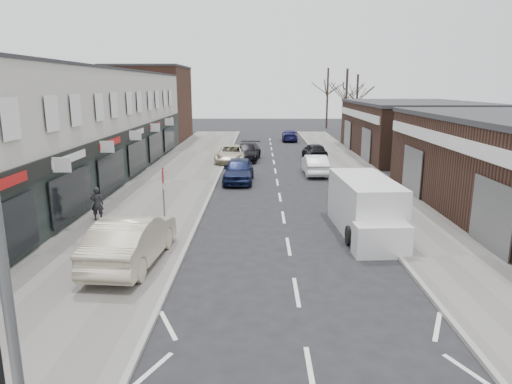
{
  "coord_description": "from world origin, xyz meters",
  "views": [
    {
      "loc": [
        -1.1,
        -6.73,
        6.08
      ],
      "look_at": [
        -1.24,
        8.14,
        2.6
      ],
      "focal_mm": 32.0,
      "sensor_mm": 36.0,
      "label": 1
    }
  ],
  "objects_px": {
    "pedestrian": "(97,204)",
    "parked_car_right_a": "(315,165)",
    "sedan_on_pavement": "(132,239)",
    "white_van": "(366,208)",
    "warning_sign": "(164,180)",
    "parked_car_left_a": "(239,170)",
    "parked_car_right_b": "(315,151)",
    "parked_car_left_b": "(247,152)",
    "street_lamp": "(6,197)",
    "parked_car_left_c": "(232,154)",
    "parked_car_right_c": "(290,135)"
  },
  "relations": [
    {
      "from": "pedestrian",
      "to": "parked_car_right_a",
      "type": "distance_m",
      "value": 16.11
    },
    {
      "from": "pedestrian",
      "to": "sedan_on_pavement",
      "type": "bearing_deg",
      "value": 111.76
    },
    {
      "from": "white_van",
      "to": "sedan_on_pavement",
      "type": "relative_size",
      "value": 1.17
    },
    {
      "from": "warning_sign",
      "to": "white_van",
      "type": "xyz_separation_m",
      "value": [
        8.48,
        -0.26,
        -1.12
      ]
    },
    {
      "from": "parked_car_left_a",
      "to": "parked_car_right_b",
      "type": "bearing_deg",
      "value": 59.46
    },
    {
      "from": "white_van",
      "to": "parked_car_left_b",
      "type": "height_order",
      "value": "white_van"
    },
    {
      "from": "parked_car_left_b",
      "to": "pedestrian",
      "type": "bearing_deg",
      "value": -103.55
    },
    {
      "from": "street_lamp",
      "to": "parked_car_left_b",
      "type": "xyz_separation_m",
      "value": [
        2.33,
        31.65,
        -3.91
      ]
    },
    {
      "from": "warning_sign",
      "to": "white_van",
      "type": "height_order",
      "value": "warning_sign"
    },
    {
      "from": "pedestrian",
      "to": "parked_car_right_b",
      "type": "bearing_deg",
      "value": -131.37
    },
    {
      "from": "parked_car_right_a",
      "to": "parked_car_right_b",
      "type": "relative_size",
      "value": 1.06
    },
    {
      "from": "warning_sign",
      "to": "white_van",
      "type": "relative_size",
      "value": 0.45
    },
    {
      "from": "parked_car_right_b",
      "to": "parked_car_right_a",
      "type": "bearing_deg",
      "value": 77.69
    },
    {
      "from": "sedan_on_pavement",
      "to": "parked_car_right_b",
      "type": "relative_size",
      "value": 1.28
    },
    {
      "from": "warning_sign",
      "to": "sedan_on_pavement",
      "type": "relative_size",
      "value": 0.53
    },
    {
      "from": "parked_car_left_b",
      "to": "parked_car_right_b",
      "type": "relative_size",
      "value": 1.22
    },
    {
      "from": "street_lamp",
      "to": "white_van",
      "type": "xyz_separation_m",
      "value": [
        7.85,
        12.54,
        -3.54
      ]
    },
    {
      "from": "street_lamp",
      "to": "parked_car_left_c",
      "type": "distance_m",
      "value": 30.75
    },
    {
      "from": "sedan_on_pavement",
      "to": "pedestrian",
      "type": "distance_m",
      "value": 5.89
    },
    {
      "from": "parked_car_right_b",
      "to": "parked_car_left_c",
      "type": "bearing_deg",
      "value": 10.13
    },
    {
      "from": "parked_car_left_c",
      "to": "street_lamp",
      "type": "bearing_deg",
      "value": -88.86
    },
    {
      "from": "warning_sign",
      "to": "pedestrian",
      "type": "distance_m",
      "value": 3.71
    },
    {
      "from": "warning_sign",
      "to": "parked_car_left_a",
      "type": "xyz_separation_m",
      "value": [
        2.67,
        10.08,
        -1.42
      ]
    },
    {
      "from": "parked_car_right_b",
      "to": "street_lamp",
      "type": "bearing_deg",
      "value": 70.21
    },
    {
      "from": "parked_car_left_a",
      "to": "parked_car_left_c",
      "type": "distance_m",
      "value": 7.65
    },
    {
      "from": "street_lamp",
      "to": "parked_car_left_c",
      "type": "height_order",
      "value": "street_lamp"
    },
    {
      "from": "pedestrian",
      "to": "parked_car_right_a",
      "type": "xyz_separation_m",
      "value": [
        11.18,
        11.6,
        -0.19
      ]
    },
    {
      "from": "street_lamp",
      "to": "white_van",
      "type": "distance_m",
      "value": 15.21
    },
    {
      "from": "white_van",
      "to": "parked_car_right_a",
      "type": "bearing_deg",
      "value": 89.56
    },
    {
      "from": "warning_sign",
      "to": "parked_car_right_a",
      "type": "bearing_deg",
      "value": 58.16
    },
    {
      "from": "warning_sign",
      "to": "parked_car_left_b",
      "type": "distance_m",
      "value": 19.14
    },
    {
      "from": "parked_car_left_a",
      "to": "parked_car_right_a",
      "type": "xyz_separation_m",
      "value": [
        5.21,
        2.6,
        -0.08
      ]
    },
    {
      "from": "sedan_on_pavement",
      "to": "parked_car_left_a",
      "type": "bearing_deg",
      "value": -97.59
    },
    {
      "from": "pedestrian",
      "to": "parked_car_left_a",
      "type": "bearing_deg",
      "value": -132.16
    },
    {
      "from": "street_lamp",
      "to": "white_van",
      "type": "bearing_deg",
      "value": 57.96
    },
    {
      "from": "parked_car_left_b",
      "to": "parked_car_left_c",
      "type": "relative_size",
      "value": 0.97
    },
    {
      "from": "pedestrian",
      "to": "parked_car_left_c",
      "type": "xyz_separation_m",
      "value": [
        5.06,
        16.59,
        -0.19
      ]
    },
    {
      "from": "parked_car_right_a",
      "to": "parked_car_right_b",
      "type": "distance_m",
      "value": 7.02
    },
    {
      "from": "sedan_on_pavement",
      "to": "parked_car_right_c",
      "type": "bearing_deg",
      "value": -97.46
    },
    {
      "from": "parked_car_left_a",
      "to": "parked_car_right_c",
      "type": "relative_size",
      "value": 1.08
    },
    {
      "from": "parked_car_right_c",
      "to": "parked_car_right_a",
      "type": "bearing_deg",
      "value": 93.72
    },
    {
      "from": "warning_sign",
      "to": "parked_car_right_b",
      "type": "xyz_separation_m",
      "value": [
        8.66,
        19.66,
        -1.52
      ]
    },
    {
      "from": "parked_car_left_c",
      "to": "sedan_on_pavement",
      "type": "bearing_deg",
      "value": -92.23
    },
    {
      "from": "warning_sign",
      "to": "parked_car_right_a",
      "type": "distance_m",
      "value": 15.0
    },
    {
      "from": "warning_sign",
      "to": "sedan_on_pavement",
      "type": "distance_m",
      "value": 4.2
    },
    {
      "from": "street_lamp",
      "to": "parked_car_left_a",
      "type": "bearing_deg",
      "value": 84.91
    },
    {
      "from": "white_van",
      "to": "pedestrian",
      "type": "xyz_separation_m",
      "value": [
        -11.78,
        1.35,
        -0.2
      ]
    },
    {
      "from": "street_lamp",
      "to": "parked_car_left_c",
      "type": "xyz_separation_m",
      "value": [
        1.13,
        30.48,
        -3.92
      ]
    },
    {
      "from": "sedan_on_pavement",
      "to": "parked_car_left_a",
      "type": "relative_size",
      "value": 1.12
    },
    {
      "from": "street_lamp",
      "to": "warning_sign",
      "type": "height_order",
      "value": "street_lamp"
    }
  ]
}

